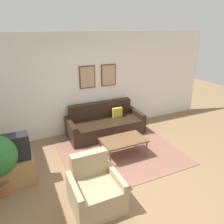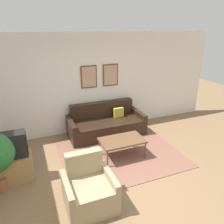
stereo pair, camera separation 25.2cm
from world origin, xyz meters
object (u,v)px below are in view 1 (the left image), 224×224
tv (10,149)px  armchair (95,191)px  coffee_table (124,141)px  couch (105,124)px

tv → armchair: tv is taller
armchair → coffee_table: bearing=51.8°
coffee_table → tv: bearing=179.2°
tv → armchair: 1.72m
tv → armchair: size_ratio=0.76×
coffee_table → tv: 2.32m
couch → tv: tv is taller
tv → couch: bearing=27.0°
armchair → couch: bearing=69.9°
couch → coffee_table: bearing=-93.3°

